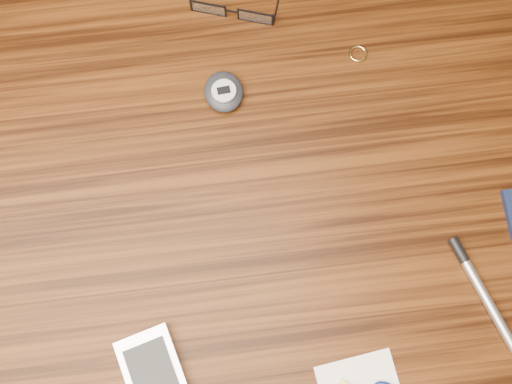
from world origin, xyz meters
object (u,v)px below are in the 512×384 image
at_px(pda_phone, 157,383).
at_px(silver_pen, 478,285).
at_px(desk, 233,227).
at_px(eyeglasses, 233,9).
at_px(pedometer, 224,92).

relative_size(pda_phone, silver_pen, 0.92).
distance_m(desk, pda_phone, 0.25).
bearing_deg(silver_pen, eyeglasses, 122.29).
height_order(eyeglasses, silver_pen, eyeglasses).
relative_size(eyeglasses, pedometer, 2.40).
relative_size(desk, pedometer, 16.06).
bearing_deg(pedometer, desk, -93.50).
xyz_separation_m(pedometer, silver_pen, (0.28, -0.29, -0.00)).
bearing_deg(desk, silver_pen, -23.89).
relative_size(pedometer, silver_pen, 0.42).
height_order(desk, pedometer, pedometer).
bearing_deg(pda_phone, pedometer, 71.70).
xyz_separation_m(eyeglasses, pedometer, (-0.03, -0.12, -0.00)).
height_order(pda_phone, silver_pen, pda_phone).
xyz_separation_m(desk, pedometer, (0.01, 0.16, 0.11)).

